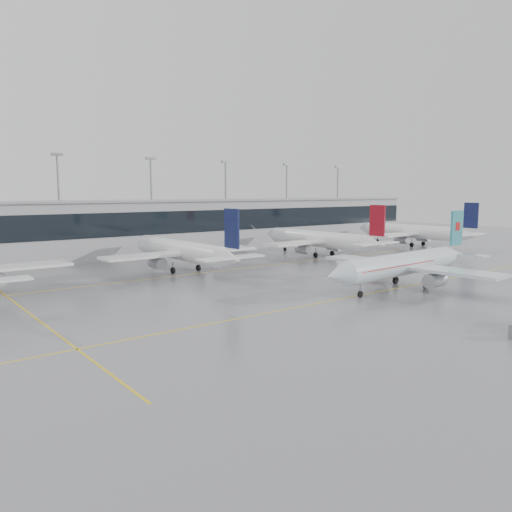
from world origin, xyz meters
TOP-DOWN VIEW (x-y plane):
  - ground at (0.00, 0.00)m, footprint 320.00×320.00m
  - taxi_line_main at (0.00, 0.00)m, footprint 120.00×0.25m
  - taxi_line_north at (0.00, 30.00)m, footprint 120.00×0.25m
  - taxi_line_cross at (-30.00, 15.00)m, footprint 0.25×60.00m
  - terminal at (0.00, 62.00)m, footprint 180.00×15.00m
  - terminal_glass at (0.00, 54.45)m, footprint 180.00×0.20m
  - terminal_roof at (0.00, 62.00)m, footprint 182.00×16.00m
  - light_masts at (0.00, 68.00)m, footprint 156.40×1.00m
  - air_canada_jet at (19.21, -0.22)m, footprint 35.75×28.43m
  - parked_jet_c at (-0.00, 33.69)m, footprint 29.64×36.96m
  - parked_jet_d at (35.00, 33.69)m, footprint 29.64×36.96m
  - parked_jet_e at (70.00, 33.69)m, footprint 29.64×36.96m

SIDE VIEW (x-z plane):
  - ground at x=0.00m, z-range 0.00..0.00m
  - taxi_line_main at x=0.00m, z-range 0.00..0.01m
  - taxi_line_north at x=0.00m, z-range 0.00..0.01m
  - taxi_line_cross at x=-30.00m, z-range 0.00..0.01m
  - air_canada_jet at x=19.21m, z-range -2.05..9.09m
  - parked_jet_c at x=0.00m, z-range -2.15..9.57m
  - parked_jet_d at x=35.00m, z-range -2.15..9.57m
  - parked_jet_e at x=70.00m, z-range -2.15..9.57m
  - terminal at x=0.00m, z-range 0.00..12.00m
  - terminal_glass at x=0.00m, z-range 5.00..10.00m
  - terminal_roof at x=0.00m, z-range 12.00..12.40m
  - light_masts at x=0.00m, z-range 2.04..24.64m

